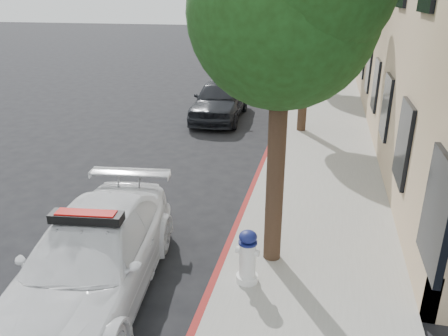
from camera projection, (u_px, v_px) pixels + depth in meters
ground at (159, 200)px, 10.25m from camera, size 120.00×120.00×0.00m
sidewalk at (324, 106)px, 18.51m from camera, size 3.20×50.00×0.15m
curb_strip at (287, 104)px, 18.83m from camera, size 0.12×50.00×0.15m
tree_near at (285, 11)px, 6.23m from camera, size 2.92×2.82×5.62m
tree_mid at (310, 6)px, 13.50m from camera, size 2.77×2.64×5.43m
police_car at (92, 259)px, 6.79m from camera, size 2.46×4.81×1.49m
parked_car_mid at (220, 99)px, 16.71m from camera, size 1.99×4.49×1.50m
parked_car_far at (265, 72)px, 22.88m from camera, size 1.53×4.22×1.38m
fire_hydrant at (248, 257)px, 6.95m from camera, size 0.39×0.36×0.93m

